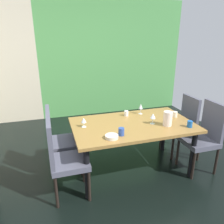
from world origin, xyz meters
TOP-DOWN VIEW (x-y plane):
  - ground_plane at (0.00, 0.00)m, footprint 5.22×5.39m
  - garden_window_panel at (0.88, 2.65)m, footprint 3.46×0.10m
  - dining_table at (0.38, 0.07)m, footprint 1.67×0.99m
  - chair_right_near at (1.37, -0.19)m, footprint 0.44×0.44m
  - chair_right_far at (1.37, 0.34)m, footprint 0.44×0.44m
  - chair_left_near at (-0.62, -0.19)m, footprint 0.45×0.44m
  - chair_left_far at (-0.62, 0.34)m, footprint 0.45×0.44m
  - wine_glass_north at (0.63, -0.01)m, footprint 0.08×0.08m
  - wine_glass_front at (0.63, 0.40)m, footprint 0.06×0.06m
  - wine_glass_west at (-0.29, 0.16)m, footprint 0.07×0.07m
  - serving_bowl_near_window at (-0.03, -0.26)m, footprint 0.16×0.16m
  - cup_left at (0.39, 0.38)m, footprint 0.06×0.06m
  - cup_rear at (0.10, -0.22)m, footprint 0.07×0.07m
  - cup_center at (1.07, 0.13)m, footprint 0.07×0.07m
  - cup_right at (1.05, -0.25)m, footprint 0.07×0.07m
  - pitcher_east at (0.80, -0.12)m, footprint 0.13×0.12m

SIDE VIEW (x-z plane):
  - ground_plane at x=0.00m, z-range -0.02..0.00m
  - chair_right_far at x=1.37m, z-range 0.06..1.02m
  - chair_left_far at x=-0.62m, z-range 0.06..1.04m
  - chair_left_near at x=-0.62m, z-range 0.05..1.07m
  - chair_right_near at x=1.37m, z-range 0.05..1.07m
  - dining_table at x=0.38m, z-range 0.29..1.03m
  - serving_bowl_near_window at x=-0.03m, z-range 0.74..0.78m
  - cup_left at x=0.39m, z-range 0.74..0.82m
  - cup_center at x=1.07m, z-range 0.74..0.83m
  - cup_right at x=1.05m, z-range 0.74..0.83m
  - cup_rear at x=0.10m, z-range 0.74..0.84m
  - wine_glass_west at x=-0.29m, z-range 0.77..0.90m
  - pitcher_east at x=0.80m, z-range 0.74..0.94m
  - wine_glass_north at x=0.63m, z-range 0.78..0.93m
  - wine_glass_front at x=0.63m, z-range 0.78..0.95m
  - garden_window_panel at x=0.88m, z-range 0.00..2.66m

